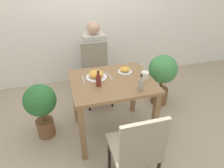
{
  "coord_description": "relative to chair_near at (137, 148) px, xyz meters",
  "views": [
    {
      "loc": [
        -0.53,
        -1.89,
        1.89
      ],
      "look_at": [
        0.0,
        0.0,
        0.72
      ],
      "focal_mm": 32.0,
      "sensor_mm": 36.0,
      "label": 1
    }
  ],
  "objects": [
    {
      "name": "ground_plane",
      "position": [
        -0.0,
        0.79,
        -0.53
      ],
      "size": [
        16.0,
        16.0,
        0.0
      ],
      "primitive_type": "plane",
      "color": "tan"
    },
    {
      "name": "wall_back",
      "position": [
        -0.0,
        2.33,
        0.77
      ],
      "size": [
        8.0,
        0.05,
        2.6
      ],
      "color": "white",
      "rests_on": "ground_plane"
    },
    {
      "name": "dining_table",
      "position": [
        -0.0,
        0.79,
        0.11
      ],
      "size": [
        0.93,
        0.77,
        0.77
      ],
      "color": "olive",
      "rests_on": "ground_plane"
    },
    {
      "name": "chair_near",
      "position": [
        0.0,
        0.0,
        0.0
      ],
      "size": [
        0.42,
        0.42,
        0.92
      ],
      "rotation": [
        0.0,
        0.0,
        3.14
      ],
      "color": "gray",
      "rests_on": "ground_plane"
    },
    {
      "name": "chair_far",
      "position": [
        -0.03,
        1.57,
        0.0
      ],
      "size": [
        0.42,
        0.42,
        0.92
      ],
      "color": "gray",
      "rests_on": "ground_plane"
    },
    {
      "name": "food_plate",
      "position": [
        -0.16,
        0.9,
        0.28
      ],
      "size": [
        0.24,
        0.24,
        0.08
      ],
      "color": "white",
      "rests_on": "dining_table"
    },
    {
      "name": "side_plate",
      "position": [
        0.2,
        0.94,
        0.27
      ],
      "size": [
        0.17,
        0.17,
        0.06
      ],
      "color": "white",
      "rests_on": "dining_table"
    },
    {
      "name": "drink_cup",
      "position": [
        0.36,
        0.71,
        0.29
      ],
      "size": [
        0.09,
        0.09,
        0.09
      ],
      "color": "silver",
      "rests_on": "dining_table"
    },
    {
      "name": "sauce_bottle",
      "position": [
        -0.17,
        0.72,
        0.31
      ],
      "size": [
        0.06,
        0.06,
        0.18
      ],
      "color": "maroon",
      "rests_on": "dining_table"
    },
    {
      "name": "condiment_bottle",
      "position": [
        0.23,
        0.52,
        0.31
      ],
      "size": [
        0.06,
        0.06,
        0.18
      ],
      "color": "gray",
      "rests_on": "dining_table"
    },
    {
      "name": "fork_utensil",
      "position": [
        -0.31,
        0.9,
        0.25
      ],
      "size": [
        0.01,
        0.19,
        0.0
      ],
      "rotation": [
        0.0,
        0.0,
        1.6
      ],
      "color": "silver",
      "rests_on": "dining_table"
    },
    {
      "name": "spoon_utensil",
      "position": [
        -0.01,
        0.9,
        0.25
      ],
      "size": [
        0.04,
        0.19,
        0.0
      ],
      "rotation": [
        0.0,
        0.0,
        1.73
      ],
      "color": "silver",
      "rests_on": "dining_table"
    },
    {
      "name": "potted_plant_left",
      "position": [
        -0.83,
        0.96,
        -0.06
      ],
      "size": [
        0.38,
        0.38,
        0.73
      ],
      "color": "brown",
      "rests_on": "ground_plane"
    },
    {
      "name": "potted_plant_right",
      "position": [
        0.89,
        1.21,
        -0.02
      ],
      "size": [
        0.42,
        0.42,
        0.8
      ],
      "color": "brown",
      "rests_on": "ground_plane"
    },
    {
      "name": "person_figure",
      "position": [
        0.02,
        1.9,
        0.06
      ],
      "size": [
        0.34,
        0.22,
        1.17
      ],
      "color": "#2D3347",
      "rests_on": "ground_plane"
    }
  ]
}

